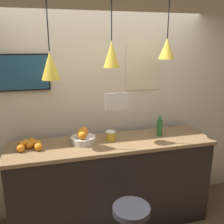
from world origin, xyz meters
name	(u,v)px	position (x,y,z in m)	size (l,w,h in m)	color
back_wall	(103,101)	(0.00, 1.11, 1.45)	(8.00, 0.06, 2.90)	beige
service_counter	(112,183)	(0.00, 0.69, 0.53)	(2.33, 0.62, 1.06)	black
fruit_bowl	(83,138)	(-0.32, 0.74, 1.12)	(0.28, 0.28, 0.16)	beige
orange_pile	(30,144)	(-0.89, 0.75, 1.10)	(0.26, 0.25, 0.08)	orange
juice_bottle	(159,127)	(0.61, 0.74, 1.17)	(0.07, 0.07, 0.24)	#286B33
spread_jar	(110,136)	(-0.01, 0.74, 1.12)	(0.11, 0.11, 0.11)	gold
pendant_lamp_left	(50,65)	(-0.63, 0.71, 1.93)	(0.19, 0.19, 1.01)	black
pendant_lamp_middle	(112,54)	(0.00, 0.71, 2.04)	(0.17, 0.17, 0.90)	black
pendant_lamp_right	(167,48)	(0.63, 0.71, 2.09)	(0.18, 0.18, 0.83)	black
mounted_tv	(21,73)	(-0.93, 1.05, 1.83)	(0.60, 0.04, 0.40)	black
hanging_menu_board	(117,101)	(-0.01, 0.46, 1.59)	(0.24, 0.01, 0.17)	silver
wall_poster	(143,66)	(0.50, 1.07, 1.87)	(0.44, 0.01, 0.60)	beige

